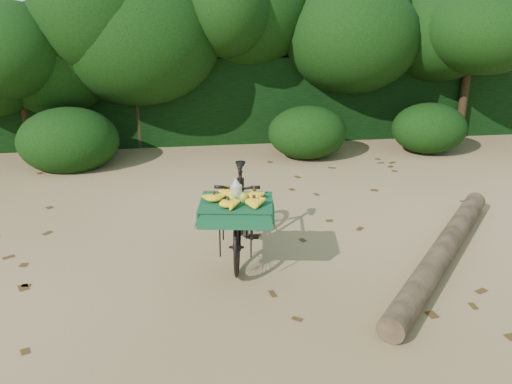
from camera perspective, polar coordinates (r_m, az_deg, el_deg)
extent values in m
plane|color=tan|center=(6.59, 0.90, -7.65)|extent=(80.00, 80.00, 0.00)
imported|color=black|center=(6.64, -1.76, -2.15)|extent=(0.81, 1.90, 1.11)
cube|color=black|center=(5.95, -2.10, -1.24)|extent=(0.47, 0.54, 0.03)
cube|color=#16532B|center=(5.94, -2.10, -1.08)|extent=(0.89, 0.78, 0.01)
ellipsoid|color=#A6AD2A|center=(5.92, -1.36, -0.57)|extent=(0.11, 0.08, 0.12)
ellipsoid|color=#A6AD2A|center=(5.98, -2.45, -0.36)|extent=(0.11, 0.08, 0.12)
ellipsoid|color=#A6AD2A|center=(5.87, -2.52, -0.76)|extent=(0.11, 0.08, 0.12)
cylinder|color=#EAE5C6|center=(5.91, -2.11, -0.05)|extent=(0.13, 0.13, 0.17)
cylinder|color=brown|center=(6.98, 19.07, -5.89)|extent=(2.69, 3.16, 0.28)
cube|color=black|center=(12.27, -3.59, 10.13)|extent=(26.00, 1.80, 1.80)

